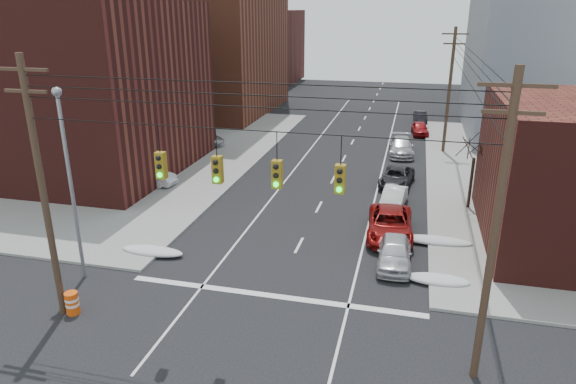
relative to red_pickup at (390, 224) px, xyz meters
The scene contains 25 objects.
sidewalk_nw 34.24m from the red_pickup, 158.42° to the left, with size 40.00×40.00×0.15m, color gray.
building_brick_near 28.47m from the red_pickup, 164.20° to the left, with size 20.00×16.00×13.00m, color #481915.
building_brick_far 67.30m from the red_pickup, 117.36° to the left, with size 22.00×18.00×12.00m, color #481915.
building_glass 59.69m from the red_pickup, 70.97° to the left, with size 20.00×18.00×22.00m, color gray.
utility_pole_left 18.25m from the red_pickup, 139.45° to the right, with size 2.20×0.28×11.00m.
utility_pole_right 12.99m from the red_pickup, 72.17° to the right, with size 2.20×0.28×11.00m.
utility_pole_far 20.56m from the red_pickup, 79.39° to the left, with size 2.20×0.28×11.00m.
traffic_signals 13.94m from the red_pickup, 112.49° to the right, with size 17.00×0.42×2.02m.
street_light 17.29m from the red_pickup, 149.60° to the right, with size 0.44×0.44×9.32m.
bare_tree 7.50m from the red_pickup, 49.63° to the left, with size 2.09×2.20×4.93m.
snow_nw 13.38m from the red_pickup, 156.15° to the right, with size 3.50×1.08×0.42m, color silver.
snow_ne 5.57m from the red_pickup, 62.37° to the right, with size 3.00×1.08×0.42m, color silver.
snow_east_far 2.66m from the red_pickup, ahead, with size 4.00×1.08×0.42m, color silver.
red_pickup is the anchor object (origin of this frame).
parked_car_a 3.47m from the red_pickup, 82.94° to the right, with size 1.72×4.28×1.46m, color silver.
parked_car_b 4.63m from the red_pickup, 90.38° to the left, with size 1.39×3.98×1.31m, color white.
parked_car_c 9.32m from the red_pickup, 90.19° to the left, with size 2.14×4.65×1.29m, color black.
parked_car_d 18.01m from the red_pickup, 90.10° to the left, with size 2.12×5.23×1.52m, color #A8A8AD.
parked_car_e 26.29m from the red_pickup, 86.58° to the left, with size 1.58×3.92×1.34m, color maroon.
parked_car_f 32.60m from the red_pickup, 87.24° to the left, with size 1.31×3.76×1.24m, color black.
lot_car_a 18.40m from the red_pickup, 165.10° to the left, with size 1.40×4.02×1.33m, color beige.
lot_car_b 24.53m from the red_pickup, 139.23° to the left, with size 2.10×4.55×1.26m, color #A9A9AD.
lot_car_c 23.44m from the red_pickup, 164.88° to the left, with size 2.02×4.96×1.44m, color black.
lot_car_d 24.45m from the red_pickup, 157.38° to the left, with size 1.56×3.88×1.32m, color #A1A1A5.
construction_barrel 17.16m from the red_pickup, 138.59° to the right, with size 0.75×0.75×1.02m.
Camera 1 is at (5.63, -13.33, 12.57)m, focal length 32.00 mm.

